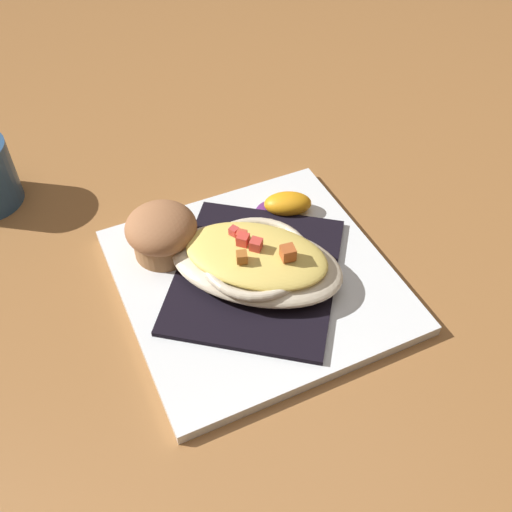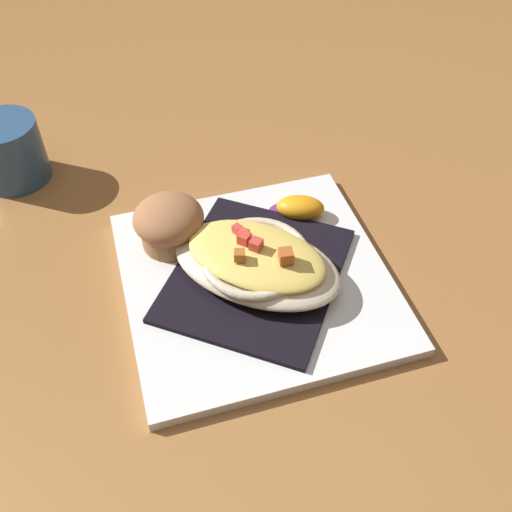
{
  "view_description": "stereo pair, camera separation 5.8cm",
  "coord_description": "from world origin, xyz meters",
  "px_view_note": "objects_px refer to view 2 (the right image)",
  "views": [
    {
      "loc": [
        0.37,
        -0.15,
        0.47
      ],
      "look_at": [
        0.0,
        0.0,
        0.04
      ],
      "focal_mm": 41.09,
      "sensor_mm": 36.0,
      "label": 1
    },
    {
      "loc": [
        0.39,
        -0.09,
        0.47
      ],
      "look_at": [
        0.0,
        0.0,
        0.04
      ],
      "focal_mm": 41.09,
      "sensor_mm": 36.0,
      "label": 2
    }
  ],
  "objects_px": {
    "muffin": "(169,223)",
    "square_plate": "(256,280)",
    "gratin_dish": "(256,260)",
    "orange_garnish": "(298,208)",
    "coffee_mug": "(9,154)"
  },
  "relations": [
    {
      "from": "muffin",
      "to": "square_plate",
      "type": "bearing_deg",
      "value": 47.88
    },
    {
      "from": "gratin_dish",
      "to": "square_plate",
      "type": "bearing_deg",
      "value": -147.27
    },
    {
      "from": "orange_garnish",
      "to": "muffin",
      "type": "bearing_deg",
      "value": -86.69
    },
    {
      "from": "square_plate",
      "to": "muffin",
      "type": "relative_size",
      "value": 3.59
    },
    {
      "from": "square_plate",
      "to": "orange_garnish",
      "type": "relative_size",
      "value": 3.91
    },
    {
      "from": "gratin_dish",
      "to": "muffin",
      "type": "relative_size",
      "value": 2.75
    },
    {
      "from": "coffee_mug",
      "to": "gratin_dish",
      "type": "bearing_deg",
      "value": 45.88
    },
    {
      "from": "muffin",
      "to": "gratin_dish",
      "type": "bearing_deg",
      "value": 47.88
    },
    {
      "from": "muffin",
      "to": "coffee_mug",
      "type": "bearing_deg",
      "value": -134.98
    },
    {
      "from": "orange_garnish",
      "to": "square_plate",
      "type": "bearing_deg",
      "value": -40.81
    },
    {
      "from": "square_plate",
      "to": "orange_garnish",
      "type": "height_order",
      "value": "orange_garnish"
    },
    {
      "from": "orange_garnish",
      "to": "coffee_mug",
      "type": "xyz_separation_m",
      "value": [
        -0.16,
        -0.32,
        0.01
      ]
    },
    {
      "from": "gratin_dish",
      "to": "coffee_mug",
      "type": "bearing_deg",
      "value": -134.12
    },
    {
      "from": "square_plate",
      "to": "gratin_dish",
      "type": "relative_size",
      "value": 1.3
    },
    {
      "from": "gratin_dish",
      "to": "orange_garnish",
      "type": "height_order",
      "value": "gratin_dish"
    }
  ]
}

